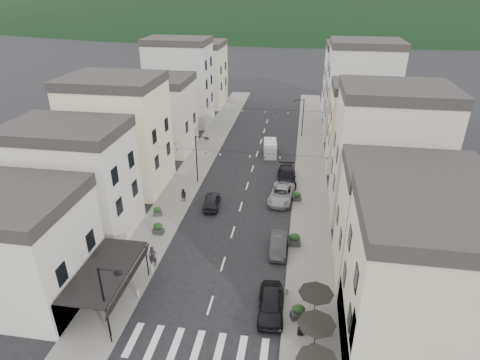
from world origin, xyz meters
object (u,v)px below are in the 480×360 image
Objects in this scene: parked_car_b at (278,244)px; parked_car_c at (281,194)px; parked_car_d at (287,176)px; delivery_van at (270,148)px; parked_car_e at (212,201)px; pedestrian_a at (153,256)px; parked_car_a at (271,304)px; pedestrian_b at (184,195)px.

parked_car_c is (-0.35, 9.50, 0.06)m from parked_car_b.
parked_car_d is 1.21× the size of delivery_van.
pedestrian_a is at bearing 69.89° from parked_car_e.
delivery_van is (-2.44, 12.98, 0.27)m from parked_car_c.
delivery_van is (-2.77, 30.14, 0.23)m from parked_car_a.
parked_car_a is at bearing -83.40° from parked_car_c.
parked_car_b is 9.50m from parked_car_c.
parked_car_c is 1.32× the size of parked_car_e.
parked_car_e is 11.15m from pedestrian_a.
pedestrian_b is at bearing -162.70° from parked_car_c.
pedestrian_b is at bearing 145.37° from parked_car_b.
parked_car_c is 13.21m from delivery_van.
parked_car_d is 1.33× the size of parked_car_e.
parked_car_e is at bearing -154.99° from parked_car_c.
parked_car_c is 4.58m from parked_car_d.
parked_car_c is 7.83m from parked_car_e.
parked_car_a is 1.10× the size of parked_car_b.
parked_car_e is 16.36m from delivery_van.
delivery_van is at bearing 106.19° from parked_car_c.
parked_car_c is at bearing -86.02° from delivery_van.
parked_car_d is at bearing 91.18° from parked_car_c.
parked_car_a is 2.44× the size of pedestrian_a.
parked_car_e is (-7.38, -2.61, -0.05)m from parked_car_c.
parked_car_e is at bearing 7.29° from pedestrian_b.
parked_car_d is 20.78m from pedestrian_a.
pedestrian_b is at bearing 84.49° from pedestrian_a.
parked_car_e is (-7.73, -7.18, -0.09)m from parked_car_d.
parked_car_b is (0.02, 7.66, -0.10)m from parked_car_a.
delivery_van reaches higher than pedestrian_b.
pedestrian_b is (-10.95, 14.95, 0.09)m from parked_car_a.
parked_car_d is (0.02, 21.73, -0.00)m from parked_car_a.
delivery_van is 17.25m from pedestrian_b.
pedestrian_b is at bearing -152.83° from parked_car_d.
pedestrian_a is at bearing 156.77° from parked_car_a.
parked_car_c reaches higher than parked_car_b.
parked_car_a is at bearing -91.22° from parked_car_b.
pedestrian_a reaches higher than pedestrian_b.
parked_car_c is 10.85m from pedestrian_b.
pedestrian_a reaches higher than parked_car_d.
pedestrian_b reaches higher than parked_car_e.
parked_car_d is 3.57× the size of pedestrian_b.
parked_car_a is at bearing -28.21° from pedestrian_a.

